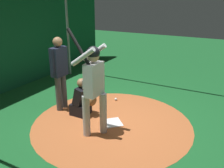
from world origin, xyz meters
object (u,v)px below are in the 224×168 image
umpire (60,70)px  baseball_0 (116,99)px  batter (93,82)px  home_plate (112,123)px  catcher (82,101)px

umpire → baseball_0: 1.77m
batter → baseball_0: batter is taller
batter → baseball_0: (-0.40, 1.73, -1.10)m
home_plate → umpire: size_ratio=0.23×
batter → catcher: 1.23m
batter → catcher: (-0.73, 0.60, -0.78)m
catcher → baseball_0: catcher is taller
batter → home_plate: bearing=78.7°
home_plate → catcher: (-0.85, 0.05, 0.35)m
home_plate → baseball_0: 1.28m
baseball_0 → home_plate: bearing=-66.3°
home_plate → catcher: size_ratio=0.45×
home_plate → baseball_0: size_ratio=5.68×
catcher → baseball_0: (0.33, 1.12, -0.32)m
catcher → batter: bearing=-39.3°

